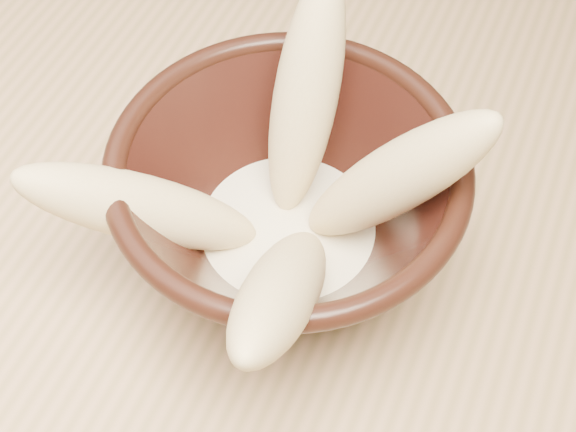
# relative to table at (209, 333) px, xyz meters

# --- Properties ---
(table) EXTENTS (1.20, 0.80, 0.75)m
(table) POSITION_rel_table_xyz_m (0.00, 0.00, 0.00)
(table) COLOR tan
(table) RESTS_ON ground
(bowl) EXTENTS (0.21, 0.21, 0.12)m
(bowl) POSITION_rel_table_xyz_m (0.05, 0.04, 0.15)
(bowl) COLOR black
(bowl) RESTS_ON table
(milk_puddle) EXTENTS (0.12, 0.12, 0.02)m
(milk_puddle) POSITION_rel_table_xyz_m (0.05, 0.04, 0.12)
(milk_puddle) COLOR beige
(milk_puddle) RESTS_ON bowl
(banana_upright) EXTENTS (0.04, 0.11, 0.16)m
(banana_upright) POSITION_rel_table_xyz_m (0.04, 0.08, 0.19)
(banana_upright) COLOR #DFC284
(banana_upright) RESTS_ON bowl
(banana_left) EXTENTS (0.15, 0.12, 0.12)m
(banana_left) POSITION_rel_table_xyz_m (-0.02, -0.01, 0.17)
(banana_left) COLOR #DFC284
(banana_left) RESTS_ON bowl
(banana_right) EXTENTS (0.13, 0.06, 0.16)m
(banana_right) POSITION_rel_table_xyz_m (0.11, 0.05, 0.19)
(banana_right) COLOR #DFC284
(banana_right) RESTS_ON bowl
(banana_front) EXTENTS (0.07, 0.17, 0.15)m
(banana_front) POSITION_rel_table_xyz_m (0.08, -0.04, 0.18)
(banana_front) COLOR #DFC284
(banana_front) RESTS_ON bowl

